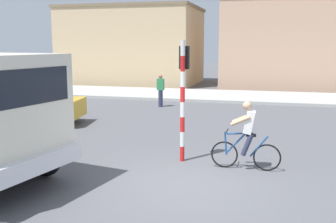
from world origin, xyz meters
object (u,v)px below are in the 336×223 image
traffic_light_pole (183,84)px  pedestrian_near_kerb (161,90)px  car_red_near (31,103)px  cyclist (247,136)px

traffic_light_pole → pedestrian_near_kerb: bearing=109.8°
traffic_light_pole → car_red_near: traffic_light_pole is taller
cyclist → car_red_near: (-8.53, 3.64, -0.05)m
cyclist → traffic_light_pole: 2.11m
traffic_light_pole → car_red_near: size_ratio=0.76×
cyclist → pedestrian_near_kerb: (-4.83, 9.08, -0.02)m
traffic_light_pole → car_red_near: bearing=154.4°
cyclist → pedestrian_near_kerb: 10.28m
cyclist → car_red_near: size_ratio=0.41×
car_red_near → pedestrian_near_kerb: (3.70, 5.44, 0.03)m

